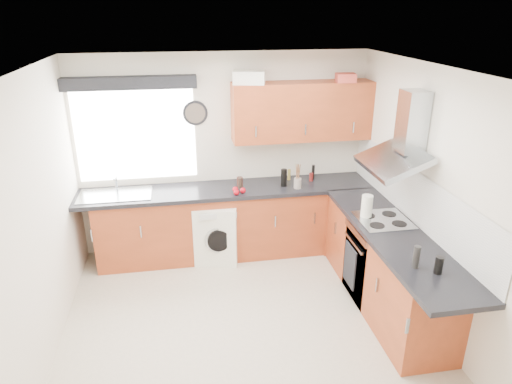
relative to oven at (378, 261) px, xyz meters
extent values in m
plane|color=beige|center=(-1.50, -0.30, -0.42)|extent=(3.60, 3.60, 0.00)
cube|color=white|center=(-1.50, -0.30, 2.08)|extent=(3.60, 3.60, 0.02)
cube|color=silver|center=(-1.50, 1.50, 0.82)|extent=(3.60, 0.02, 2.50)
cube|color=silver|center=(-1.50, -2.10, 0.82)|extent=(3.60, 0.02, 2.50)
cube|color=silver|center=(-3.30, -0.30, 0.82)|extent=(0.02, 3.60, 2.50)
cube|color=silver|center=(0.30, -0.30, 0.82)|extent=(0.02, 3.60, 2.50)
cube|color=white|center=(-2.55, 1.49, 1.12)|extent=(1.40, 0.02, 1.10)
cube|color=black|center=(-2.55, 1.40, 1.76)|extent=(1.50, 0.18, 0.14)
cube|color=white|center=(0.29, 0.00, 0.75)|extent=(0.01, 3.00, 0.54)
cube|color=maroon|center=(-1.60, 1.21, 0.01)|extent=(3.00, 0.58, 0.86)
cube|color=maroon|center=(0.00, 1.20, 0.01)|extent=(0.60, 0.60, 0.86)
cube|color=maroon|center=(0.01, -0.15, 0.01)|extent=(0.58, 2.10, 0.86)
cube|color=black|center=(-1.50, 1.20, 0.46)|extent=(3.60, 0.62, 0.05)
cube|color=black|center=(0.00, -0.30, 0.46)|extent=(0.62, 2.42, 0.05)
cube|color=black|center=(0.00, 0.00, 0.00)|extent=(0.56, 0.58, 0.85)
cube|color=#A2AAB1|center=(0.00, 0.00, 0.49)|extent=(0.52, 0.52, 0.01)
cube|color=maroon|center=(-0.55, 1.32, 1.38)|extent=(1.70, 0.35, 0.70)
cube|color=white|center=(-1.65, 1.10, -0.05)|extent=(0.61, 0.59, 0.76)
cylinder|color=black|center=(-1.83, 1.48, 1.36)|extent=(0.30, 0.04, 0.30)
cube|color=white|center=(-1.20, 1.30, 1.80)|extent=(0.41, 0.33, 0.15)
cube|color=#C94436|center=(-0.06, 1.22, 1.78)|extent=(0.25, 0.21, 0.10)
cylinder|color=gray|center=(-0.65, 1.05, 0.55)|extent=(0.10, 0.10, 0.13)
cylinder|color=white|center=(-0.15, 0.10, 0.61)|extent=(0.12, 0.12, 0.25)
cylinder|color=black|center=(-1.34, 1.15, 0.55)|extent=(0.05, 0.05, 0.14)
cylinder|color=#5F1514|center=(-0.41, 1.26, 0.54)|extent=(0.05, 0.05, 0.11)
cylinder|color=olive|center=(-0.68, 1.35, 0.55)|extent=(0.04, 0.04, 0.14)
cylinder|color=black|center=(-0.80, 1.15, 0.59)|extent=(0.07, 0.07, 0.22)
cylinder|color=#3D1C16|center=(-1.34, 1.23, 0.54)|extent=(0.08, 0.08, 0.12)
cylinder|color=black|center=(-0.36, 1.34, 0.58)|extent=(0.04, 0.04, 0.18)
cylinder|color=black|center=(0.02, -1.02, 0.56)|extent=(0.07, 0.07, 0.15)
cylinder|color=black|center=(-0.12, -0.90, 0.59)|extent=(0.06, 0.06, 0.20)
camera|label=1|loc=(-2.04, -3.99, 2.55)|focal=32.00mm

